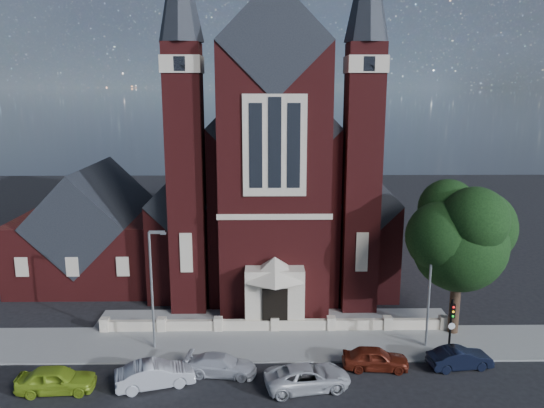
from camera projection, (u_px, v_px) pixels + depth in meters
The scene contains 16 objects.
ground at pixel (273, 287), 45.90m from camera, with size 120.00×120.00×0.00m, color black.
pavement_strip at pixel (275, 344), 35.64m from camera, with size 60.00×5.00×0.12m, color gray.
forecourt_paving at pixel (274, 319), 39.55m from camera, with size 26.00×3.00×0.14m, color gray.
forecourt_wall at pixel (275, 331), 37.59m from camera, with size 24.00×0.40×0.90m, color beige.
church at pixel (272, 179), 51.89m from camera, with size 20.01×34.90×29.20m.
parish_hall at pixel (95, 234), 47.75m from camera, with size 12.00×12.20×10.24m.
street_tree at pixel (463, 239), 35.49m from camera, with size 6.40×6.60×10.70m.
street_lamp_left at pixel (153, 283), 34.06m from camera, with size 1.16×0.22×8.09m.
street_lamp_right at pixel (431, 282), 34.30m from camera, with size 1.16×0.22×8.09m.
traffic_signal at pixel (451, 321), 33.21m from camera, with size 0.28×0.42×4.00m.
car_lime_van at pixel (56, 379), 29.98m from camera, with size 1.76×4.37×1.49m, color #88A921.
car_silver_a at pixel (155, 374), 30.51m from camera, with size 1.57×4.49×1.48m, color #ABADB3.
car_silver_b at pixel (221, 365), 31.80m from camera, with size 1.73×4.25×1.23m, color #B7B8C0.
car_white_suv at pixel (308, 377), 30.34m from camera, with size 2.29×4.96×1.38m, color silver.
car_dark_red at pixel (375, 358), 32.44m from camera, with size 1.62×4.03×1.37m, color #5D1C10.
car_navy at pixel (460, 358), 32.53m from camera, with size 1.37×3.93×1.29m, color black.
Camera 1 is at (-0.67, -28.27, 16.90)m, focal length 35.00 mm.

